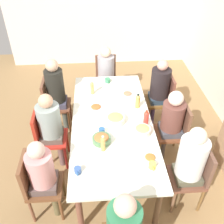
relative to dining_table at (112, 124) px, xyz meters
The scene contains 31 objects.
ground_plane 0.66m from the dining_table, ahead, with size 7.60×7.60×0.00m, color #957349.
wall_left 3.29m from the dining_table, behind, with size 0.12×4.30×2.60m, color silver.
dining_table is the anchor object (origin of this frame).
chair_1 1.23m from the dining_table, 131.01° to the right, with size 0.40×0.40×0.90m.
person_1 1.15m from the dining_table, 133.96° to the right, with size 0.30×0.30×1.27m.
chair_2 1.58m from the dining_table, behind, with size 0.40×0.40×0.90m.
person_2 1.49m from the dining_table, behind, with size 0.30×0.30×1.13m.
chair_3 1.23m from the dining_table, 48.99° to the left, with size 0.40×0.40×0.90m.
person_3 1.15m from the dining_table, 46.07° to the left, with size 0.32×0.32×1.22m.
chair_4 1.23m from the dining_table, 48.99° to the right, with size 0.40×0.40×0.90m.
person_4 1.15m from the dining_table, 45.97° to the right, with size 0.30×0.30×1.14m.
chair_5 0.93m from the dining_table, 90.00° to the right, with size 0.40×0.40×0.90m.
person_5 0.83m from the dining_table, 90.00° to the right, with size 0.31×0.31×1.19m.
chair_6 1.23m from the dining_table, 131.01° to the left, with size 0.40×0.40×0.90m.
person_6 1.15m from the dining_table, 133.96° to the left, with size 0.31×0.31×1.20m.
chair_7 0.93m from the dining_table, 90.00° to the left, with size 0.40×0.40×0.90m.
person_7 0.83m from the dining_table, 90.00° to the left, with size 0.31×0.31×1.15m.
plate_0 0.82m from the dining_table, 28.53° to the left, with size 0.22×0.22×0.04m.
plate_1 0.68m from the dining_table, 154.88° to the left, with size 0.24×0.24×0.04m.
plate_2 0.38m from the dining_table, 144.92° to the right, with size 0.26×0.26×0.04m.
bowl_0 0.48m from the dining_table, 51.96° to the left, with size 0.21×0.21×0.11m.
bowl_1 0.13m from the dining_table, 50.61° to the left, with size 0.26×0.26×0.11m.
bowl_2 0.44m from the dining_table, 21.92° to the right, with size 0.23×0.23×0.09m.
cup_0 1.01m from the dining_table, behind, with size 0.12×0.09×0.07m.
cup_1 0.31m from the dining_table, 31.21° to the right, with size 0.11×0.07×0.08m.
cup_2 0.96m from the dining_table, 26.99° to the right, with size 0.11×0.08×0.07m.
cup_3 0.94m from the dining_table, 24.43° to the left, with size 0.12×0.08×0.07m.
bottle_0 0.75m from the dining_table, 159.31° to the right, with size 0.05×0.05×0.23m.
bottle_1 0.58m from the dining_table, 15.03° to the right, with size 0.05×0.05×0.22m.
bottle_2 0.51m from the dining_table, 125.65° to the left, with size 0.07×0.07×0.23m.
bottle_3 0.49m from the dining_table, 73.62° to the left, with size 0.07×0.07×0.25m.
Camera 1 is at (2.68, -0.19, 2.96)m, focal length 41.12 mm.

